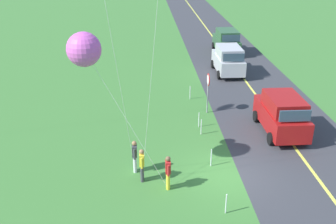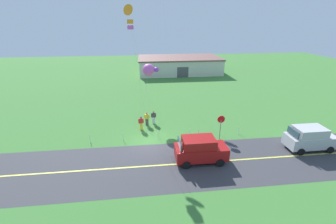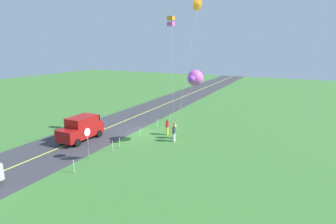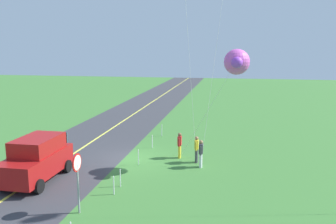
{
  "view_description": "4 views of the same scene",
  "coord_description": "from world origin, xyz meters",
  "px_view_note": "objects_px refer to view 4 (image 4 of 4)",
  "views": [
    {
      "loc": [
        -15.03,
        3.81,
        10.01
      ],
      "look_at": [
        2.16,
        2.68,
        2.33
      ],
      "focal_mm": 41.66,
      "sensor_mm": 36.0,
      "label": 1
    },
    {
      "loc": [
        -0.5,
        -19.88,
        11.38
      ],
      "look_at": [
        2.06,
        1.97,
        2.36
      ],
      "focal_mm": 24.19,
      "sensor_mm": 36.0,
      "label": 2
    },
    {
      "loc": [
        21.68,
        14.19,
        8.55
      ],
      "look_at": [
        1.79,
        4.25,
        3.08
      ],
      "focal_mm": 28.06,
      "sensor_mm": 36.0,
      "label": 3
    },
    {
      "loc": [
        19.49,
        5.96,
        6.7
      ],
      "look_at": [
        2.35,
        2.74,
        3.48
      ],
      "focal_mm": 36.79,
      "sensor_mm": 36.0,
      "label": 4
    }
  ],
  "objects_px": {
    "car_suv_foreground": "(37,159)",
    "person_child_watcher": "(197,148)",
    "stop_sign": "(77,171)",
    "person_adult_near": "(180,144)",
    "person_adult_companion": "(201,153)",
    "kite_red_low": "(237,62)"
  },
  "relations": [
    {
      "from": "person_child_watcher",
      "to": "kite_red_low",
      "type": "relative_size",
      "value": 0.24
    },
    {
      "from": "stop_sign",
      "to": "car_suv_foreground",
      "type": "bearing_deg",
      "value": -129.39
    },
    {
      "from": "stop_sign",
      "to": "person_adult_near",
      "type": "bearing_deg",
      "value": 159.54
    },
    {
      "from": "person_adult_near",
      "to": "car_suv_foreground",
      "type": "bearing_deg",
      "value": -57.8
    },
    {
      "from": "person_child_watcher",
      "to": "person_adult_near",
      "type": "bearing_deg",
      "value": -169.11
    },
    {
      "from": "car_suv_foreground",
      "to": "person_adult_companion",
      "type": "xyz_separation_m",
      "value": [
        -3.5,
        8.08,
        -0.29
      ]
    },
    {
      "from": "car_suv_foreground",
      "to": "person_child_watcher",
      "type": "height_order",
      "value": "car_suv_foreground"
    },
    {
      "from": "stop_sign",
      "to": "person_child_watcher",
      "type": "distance_m",
      "value": 8.42
    },
    {
      "from": "car_suv_foreground",
      "to": "person_adult_companion",
      "type": "bearing_deg",
      "value": 113.41
    },
    {
      "from": "person_adult_companion",
      "to": "kite_red_low",
      "type": "relative_size",
      "value": 0.24
    },
    {
      "from": "person_adult_companion",
      "to": "kite_red_low",
      "type": "height_order",
      "value": "kite_red_low"
    },
    {
      "from": "person_adult_companion",
      "to": "kite_red_low",
      "type": "bearing_deg",
      "value": 156.83
    },
    {
      "from": "person_adult_near",
      "to": "kite_red_low",
      "type": "relative_size",
      "value": 0.24
    },
    {
      "from": "car_suv_foreground",
      "to": "person_child_watcher",
      "type": "relative_size",
      "value": 2.75
    },
    {
      "from": "car_suv_foreground",
      "to": "kite_red_low",
      "type": "height_order",
      "value": "kite_red_low"
    },
    {
      "from": "stop_sign",
      "to": "kite_red_low",
      "type": "distance_m",
      "value": 10.14
    },
    {
      "from": "person_adult_near",
      "to": "person_adult_companion",
      "type": "bearing_deg",
      "value": 40.07
    },
    {
      "from": "person_adult_near",
      "to": "person_child_watcher",
      "type": "bearing_deg",
      "value": 54.36
    },
    {
      "from": "person_adult_companion",
      "to": "person_child_watcher",
      "type": "bearing_deg",
      "value": -99.65
    },
    {
      "from": "stop_sign",
      "to": "person_adult_companion",
      "type": "xyz_separation_m",
      "value": [
        -6.51,
        4.42,
        -0.94
      ]
    },
    {
      "from": "car_suv_foreground",
      "to": "stop_sign",
      "type": "height_order",
      "value": "stop_sign"
    },
    {
      "from": "person_adult_companion",
      "to": "car_suv_foreground",
      "type": "bearing_deg",
      "value": -8.88
    }
  ]
}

